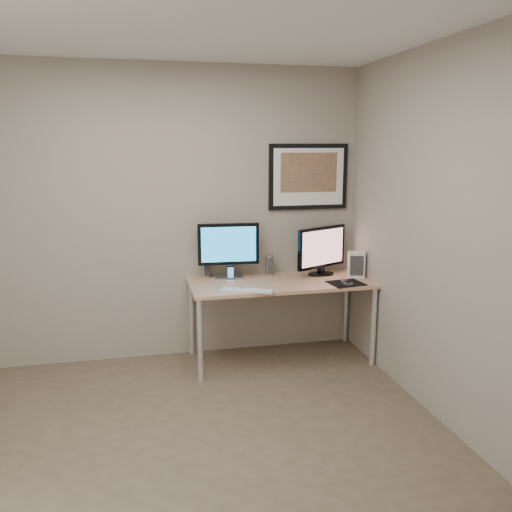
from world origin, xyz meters
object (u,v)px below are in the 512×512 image
at_px(speaker_left, 206,268).
at_px(phone_dock, 231,273).
at_px(monitor_large, 229,248).
at_px(framed_art, 308,177).
at_px(speaker_right, 269,265).
at_px(monitor_tv, 322,249).
at_px(keyboard, 247,290).
at_px(desk, 280,288).
at_px(fan_unit, 356,264).

height_order(speaker_left, phone_dock, speaker_left).
bearing_deg(monitor_large, framed_art, 12.65).
bearing_deg(speaker_right, monitor_tv, -17.48).
relative_size(phone_dock, keyboard, 0.32).
relative_size(desk, monitor_large, 2.92).
bearing_deg(monitor_large, fan_unit, -6.45).
distance_m(phone_dock, keyboard, 0.38).
height_order(desk, monitor_tv, monitor_tv).
bearing_deg(monitor_tv, fan_unit, -50.20).
height_order(speaker_right, fan_unit, fan_unit).
distance_m(monitor_tv, phone_dock, 0.87).
relative_size(monitor_large, speaker_right, 2.98).
relative_size(monitor_tv, keyboard, 1.19).
bearing_deg(monitor_large, speaker_right, 9.26).
xyz_separation_m(desk, framed_art, (0.35, 0.33, 0.96)).
xyz_separation_m(monitor_large, speaker_left, (-0.19, 0.10, -0.19)).
height_order(speaker_right, keyboard, speaker_right).
bearing_deg(speaker_right, monitor_large, -178.25).
distance_m(framed_art, speaker_right, 0.89).
xyz_separation_m(monitor_large, keyboard, (0.07, -0.48, -0.27)).
bearing_deg(keyboard, phone_dock, 125.48).
xyz_separation_m(desk, speaker_right, (-0.04, 0.25, 0.16)).
relative_size(monitor_tv, fan_unit, 2.31).
relative_size(desk, monitor_tv, 3.03).
height_order(framed_art, monitor_tv, framed_art).
xyz_separation_m(monitor_large, phone_dock, (-0.00, -0.11, -0.21)).
distance_m(desk, fan_unit, 0.74).
height_order(desk, speaker_left, speaker_left).
xyz_separation_m(monitor_tv, speaker_right, (-0.46, 0.11, -0.15)).
bearing_deg(monitor_large, speaker_left, 156.62).
bearing_deg(framed_art, phone_dock, -163.06).
xyz_separation_m(monitor_large, monitor_tv, (0.85, -0.07, -0.04)).
bearing_deg(desk, monitor_large, 154.02).
xyz_separation_m(framed_art, monitor_tv, (0.08, -0.20, -0.65)).
bearing_deg(desk, phone_dock, 167.60).
distance_m(monitor_large, fan_unit, 1.17).
bearing_deg(speaker_left, speaker_right, -13.48).
bearing_deg(monitor_tv, phone_dock, 156.34).
distance_m(framed_art, speaker_left, 1.26).
xyz_separation_m(speaker_left, keyboard, (0.26, -0.57, -0.08)).
bearing_deg(speaker_right, speaker_left, 170.19).
bearing_deg(framed_art, speaker_left, -178.45).
relative_size(framed_art, speaker_right, 4.08).
bearing_deg(fan_unit, monitor_large, -171.83).
xyz_separation_m(monitor_tv, speaker_left, (-1.04, 0.17, -0.15)).
distance_m(keyboard, fan_unit, 1.12).
bearing_deg(framed_art, keyboard, -139.79).
bearing_deg(speaker_left, framed_art, -6.08).
bearing_deg(fan_unit, monitor_tv, 174.31).
height_order(monitor_tv, phone_dock, monitor_tv).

